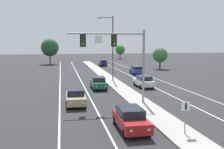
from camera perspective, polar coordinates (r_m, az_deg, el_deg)
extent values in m
cube|color=#9E9B93|center=(29.71, 4.47, -4.83)|extent=(2.40, 110.00, 0.15)
cube|color=silver|center=(35.69, -5.85, -2.96)|extent=(0.14, 100.00, 0.01)
cube|color=silver|center=(37.68, 8.55, -2.47)|extent=(0.14, 100.00, 0.01)
cube|color=silver|center=(35.56, -11.16, -3.09)|extent=(0.14, 100.00, 0.01)
cube|color=silver|center=(38.90, 13.14, -2.28)|extent=(0.14, 100.00, 0.01)
cylinder|color=gray|center=(26.51, 6.80, 1.75)|extent=(0.24, 0.24, 7.20)
cylinder|color=gray|center=(25.52, -1.21, 8.78)|extent=(7.48, 0.16, 0.16)
cube|color=black|center=(25.69, 0.43, 7.32)|extent=(0.56, 0.06, 1.20)
cube|color=#38330F|center=(25.65, 0.45, 7.32)|extent=(0.32, 0.32, 1.00)
sphere|color=#282828|center=(25.49, 0.53, 8.04)|extent=(0.22, 0.22, 0.22)
sphere|color=#282828|center=(25.48, 0.53, 7.33)|extent=(0.22, 0.22, 0.22)
sphere|color=green|center=(25.48, 0.53, 6.61)|extent=(0.22, 0.22, 0.22)
cube|color=black|center=(25.27, -6.29, 7.29)|extent=(0.56, 0.06, 1.20)
cube|color=#38330F|center=(25.23, -6.28, 7.29)|extent=(0.32, 0.32, 1.00)
sphere|color=#282828|center=(25.06, -6.26, 8.02)|extent=(0.22, 0.22, 0.22)
sphere|color=#282828|center=(25.06, -6.25, 7.29)|extent=(0.22, 0.22, 0.22)
sphere|color=green|center=(25.06, -6.24, 6.56)|extent=(0.22, 0.22, 0.22)
cube|color=white|center=(25.38, -2.88, 7.54)|extent=(0.70, 0.04, 0.70)
cylinder|color=gray|center=(18.20, 15.51, -8.90)|extent=(0.08, 0.08, 2.20)
cube|color=white|center=(17.99, 15.63, -6.62)|extent=(0.60, 0.03, 0.60)
cube|color=black|center=(17.97, 15.66, -6.64)|extent=(0.12, 0.01, 0.44)
cylinder|color=#4C4C51|center=(41.80, 0.18, 5.62)|extent=(0.20, 0.20, 10.00)
cylinder|color=#4C4C51|center=(41.76, -1.34, 12.21)|extent=(2.20, 0.12, 0.12)
cube|color=#B7B7B2|center=(41.58, -2.86, 12.02)|extent=(0.56, 0.28, 0.20)
cube|color=maroon|center=(18.85, 4.08, -9.94)|extent=(1.82, 4.41, 0.70)
cube|color=black|center=(18.88, 3.92, -7.92)|extent=(1.59, 2.38, 0.56)
sphere|color=#EAE5C6|center=(17.01, 7.96, -11.71)|extent=(0.18, 0.18, 0.18)
sphere|color=#EAE5C6|center=(16.69, 4.14, -12.03)|extent=(0.18, 0.18, 0.18)
cylinder|color=black|center=(17.82, 7.91, -12.19)|extent=(0.22, 0.64, 0.64)
cylinder|color=black|center=(17.38, 2.79, -12.63)|extent=(0.22, 0.64, 0.64)
cylinder|color=black|center=(20.54, 5.14, -9.54)|extent=(0.22, 0.64, 0.64)
cylinder|color=black|center=(20.16, 0.71, -9.83)|extent=(0.22, 0.64, 0.64)
cube|color=tan|center=(26.26, -7.85, -5.12)|extent=(1.84, 4.42, 0.70)
cube|color=black|center=(26.35, -7.89, -3.69)|extent=(1.61, 2.39, 0.56)
sphere|color=#EAE5C6|center=(24.15, -6.25, -6.05)|extent=(0.18, 0.18, 0.18)
sphere|color=#EAE5C6|center=(24.10, -8.99, -6.12)|extent=(0.18, 0.18, 0.18)
cylinder|color=black|center=(24.92, -5.83, -6.58)|extent=(0.23, 0.64, 0.64)
cylinder|color=black|center=(24.85, -9.53, -6.68)|extent=(0.23, 0.64, 0.64)
cylinder|color=black|center=(27.84, -6.32, -5.14)|extent=(0.23, 0.64, 0.64)
cylinder|color=black|center=(27.78, -9.63, -5.23)|extent=(0.23, 0.64, 0.64)
cube|color=#195633|center=(35.00, -2.94, -2.02)|extent=(1.81, 4.40, 0.70)
cube|color=black|center=(35.12, -2.99, -0.95)|extent=(1.59, 2.38, 0.56)
sphere|color=#EAE5C6|center=(32.95, -1.42, -2.50)|extent=(0.18, 0.18, 0.18)
sphere|color=#EAE5C6|center=(32.78, -3.41, -2.56)|extent=(0.18, 0.18, 0.18)
cylinder|color=black|center=(33.71, -1.23, -2.97)|extent=(0.22, 0.64, 0.64)
cylinder|color=black|center=(33.49, -3.94, -3.05)|extent=(0.22, 0.64, 0.64)
cylinder|color=black|center=(36.63, -2.02, -2.17)|extent=(0.22, 0.64, 0.64)
cylinder|color=black|center=(36.43, -4.51, -2.24)|extent=(0.22, 0.64, 0.64)
cube|color=silver|center=(36.57, 6.79, -1.67)|extent=(1.87, 4.43, 0.70)
cube|color=black|center=(36.27, 6.91, -0.74)|extent=(1.62, 2.40, 0.56)
sphere|color=#EAE5C6|center=(38.44, 4.94, -1.15)|extent=(0.18, 0.18, 0.18)
sphere|color=#EAE5C6|center=(38.78, 6.57, -1.10)|extent=(0.18, 0.18, 0.18)
cylinder|color=black|center=(37.79, 4.90, -1.91)|extent=(0.23, 0.64, 0.64)
cylinder|color=black|center=(38.28, 7.20, -1.82)|extent=(0.23, 0.64, 0.64)
cylinder|color=black|center=(34.97, 6.32, -2.65)|extent=(0.23, 0.64, 0.64)
cylinder|color=black|center=(35.49, 8.78, -2.54)|extent=(0.23, 0.64, 0.64)
cube|color=navy|center=(50.89, 5.31, 0.79)|extent=(1.92, 4.45, 0.70)
cube|color=black|center=(50.61, 5.38, 1.47)|extent=(1.65, 2.42, 0.56)
sphere|color=#EAE5C6|center=(52.84, 4.11, 1.08)|extent=(0.18, 0.18, 0.18)
sphere|color=#EAE5C6|center=(53.12, 5.32, 1.10)|extent=(0.18, 0.18, 0.18)
cylinder|color=black|center=(52.18, 4.04, 0.57)|extent=(0.24, 0.65, 0.64)
cylinder|color=black|center=(52.57, 5.73, 0.60)|extent=(0.24, 0.65, 0.64)
cylinder|color=black|center=(49.28, 4.84, 0.18)|extent=(0.24, 0.65, 0.64)
cylinder|color=black|center=(49.70, 6.63, 0.21)|extent=(0.24, 0.65, 0.64)
cube|color=#141E4C|center=(68.55, -1.99, 2.41)|extent=(1.92, 4.45, 0.70)
cube|color=black|center=(68.28, -1.97, 2.92)|extent=(1.65, 2.42, 0.56)
sphere|color=#EAE5C6|center=(70.63, -2.68, 2.58)|extent=(0.18, 0.18, 0.18)
sphere|color=#EAE5C6|center=(70.77, -1.76, 2.60)|extent=(0.18, 0.18, 0.18)
cylinder|color=black|center=(69.96, -2.80, 2.21)|extent=(0.24, 0.65, 0.64)
cylinder|color=black|center=(70.16, -1.50, 2.23)|extent=(0.24, 0.65, 0.64)
cylinder|color=black|center=(67.00, -2.51, 2.00)|extent=(0.24, 0.65, 0.64)
cylinder|color=black|center=(67.20, -1.15, 2.02)|extent=(0.24, 0.65, 0.64)
cylinder|color=#4C3823|center=(98.60, 1.75, 3.99)|extent=(0.36, 0.36, 1.93)
sphere|color=#387533|center=(98.50, 1.75, 5.37)|extent=(3.54, 3.54, 3.54)
cylinder|color=#4C3823|center=(61.72, 10.28, 2.05)|extent=(0.36, 0.36, 1.88)
sphere|color=#387533|center=(61.57, 10.33, 4.19)|extent=(3.44, 3.44, 3.44)
cylinder|color=#4C3823|center=(76.49, -13.18, 3.21)|extent=(0.36, 0.36, 2.67)
sphere|color=#1E4C28|center=(76.36, -13.25, 5.67)|extent=(4.88, 4.88, 4.88)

